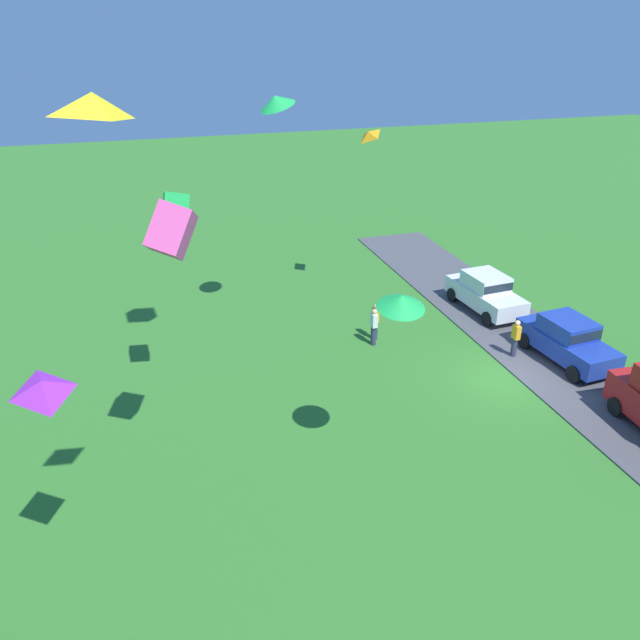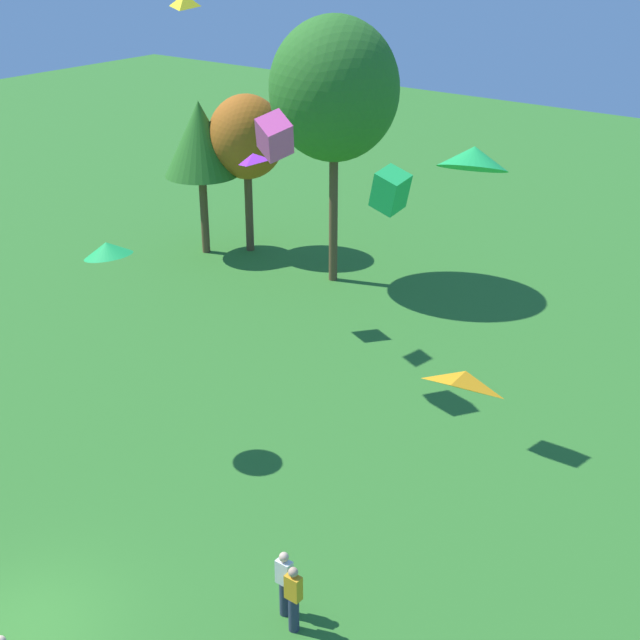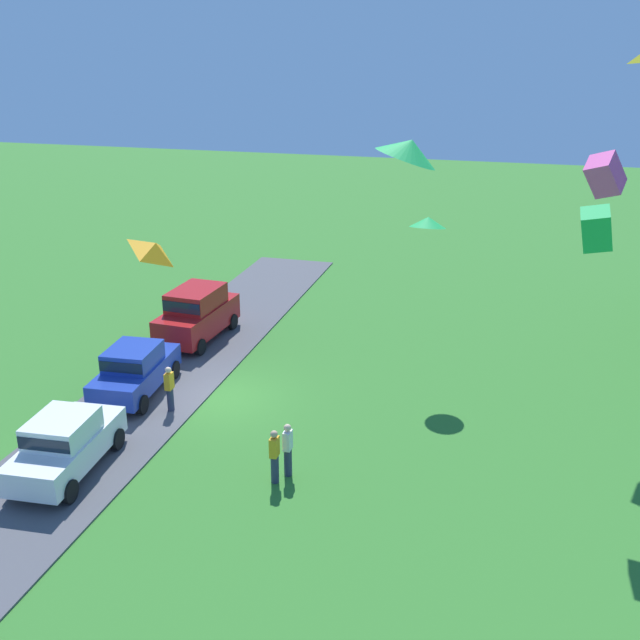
{
  "view_description": "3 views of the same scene",
  "coord_description": "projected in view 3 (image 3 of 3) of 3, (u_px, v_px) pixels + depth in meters",
  "views": [
    {
      "loc": [
        -18.02,
        13.27,
        12.9
      ],
      "look_at": [
        2.53,
        6.86,
        2.43
      ],
      "focal_mm": 35.0,
      "sensor_mm": 36.0,
      "label": 1
    },
    {
      "loc": [
        14.24,
        -7.88,
        14.47
      ],
      "look_at": [
        2.93,
        6.94,
        5.79
      ],
      "focal_mm": 50.0,
      "sensor_mm": 36.0,
      "label": 2
    },
    {
      "loc": [
        22.73,
        9.98,
        12.28
      ],
      "look_at": [
        -0.81,
        3.46,
        3.1
      ],
      "focal_mm": 42.0,
      "sensor_mm": 36.0,
      "label": 3
    }
  ],
  "objects": [
    {
      "name": "kite_diamond_trailing_tail",
      "position": [
        156.0,
        249.0,
        15.73
      ],
      "size": [
        1.04,
        0.96,
        0.64
      ],
      "primitive_type": "pyramid",
      "rotation": [
        -0.54,
        0.0,
        0.15
      ],
      "color": "orange"
    },
    {
      "name": "kite_delta_topmost",
      "position": [
        409.0,
        149.0,
        16.24
      ],
      "size": [
        1.81,
        1.85,
        0.87
      ],
      "primitive_type": "cone",
      "rotation": [
        -0.34,
        0.0,
        0.33
      ],
      "color": "green"
    },
    {
      "name": "car_suv_near_entrance",
      "position": [
        197.0,
        312.0,
        32.16
      ],
      "size": [
        4.71,
        2.28,
        2.28
      ],
      "color": "red",
      "rests_on": "ground"
    },
    {
      "name": "pavement_strip",
      "position": [
        155.0,
        388.0,
        27.99
      ],
      "size": [
        36.0,
        4.4,
        0.06
      ],
      "primitive_type": "cube",
      "color": "#4C4C51",
      "rests_on": "ground"
    },
    {
      "name": "ground_plane",
      "position": [
        223.0,
        398.0,
        27.32
      ],
      "size": [
        120.0,
        120.0,
        0.0
      ],
      "primitive_type": "plane",
      "color": "#337528"
    },
    {
      "name": "kite_box_low_drifter",
      "position": [
        596.0,
        229.0,
        20.33
      ],
      "size": [
        1.07,
        0.95,
        1.35
      ],
      "primitive_type": "cube",
      "rotation": [
        0.19,
        0.3,
        0.01
      ],
      "color": "green"
    },
    {
      "name": "kite_delta_near_flag",
      "position": [
        428.0,
        222.0,
        27.24
      ],
      "size": [
        1.47,
        1.43,
        0.6
      ],
      "primitive_type": "cone",
      "rotation": [
        -0.16,
        0.0,
        1.5
      ],
      "color": "green"
    },
    {
      "name": "person_on_lawn",
      "position": [
        288.0,
        449.0,
        22.19
      ],
      "size": [
        0.36,
        0.24,
        1.71
      ],
      "color": "#2D334C",
      "rests_on": "ground"
    },
    {
      "name": "car_sedan_by_flagpole",
      "position": [
        65.0,
        442.0,
        22.25
      ],
      "size": [
        4.51,
        2.2,
        1.84
      ],
      "color": "white",
      "rests_on": "ground"
    },
    {
      "name": "car_sedan_mid_row",
      "position": [
        135.0,
        369.0,
        27.23
      ],
      "size": [
        4.52,
        2.22,
        1.84
      ],
      "color": "#1E389E",
      "rests_on": "ground"
    },
    {
      "name": "kite_box_mid_center",
      "position": [
        605.0,
        175.0,
        23.99
      ],
      "size": [
        1.46,
        1.46,
        1.63
      ],
      "primitive_type": "cube",
      "rotation": [
        -0.52,
        0.3,
        4.26
      ],
      "color": "#EA4C9E"
    },
    {
      "name": "person_beside_suv",
      "position": [
        170.0,
        389.0,
        26.01
      ],
      "size": [
        0.36,
        0.24,
        1.71
      ],
      "color": "#2D334C",
      "rests_on": "ground"
    },
    {
      "name": "person_watching_sky",
      "position": [
        275.0,
        456.0,
        21.83
      ],
      "size": [
        0.36,
        0.24,
        1.71
      ],
      "color": "#2D334C",
      "rests_on": "ground"
    }
  ]
}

